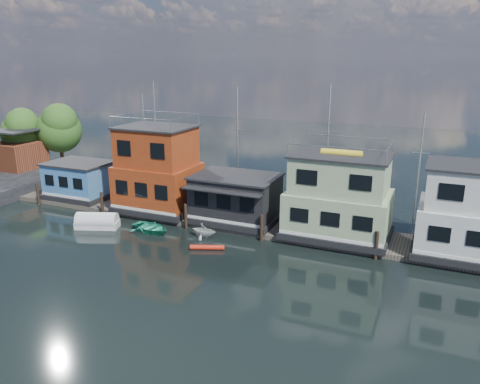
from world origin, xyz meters
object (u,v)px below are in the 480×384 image
at_px(houseboat_red, 158,171).
at_px(red_kayak, 207,247).
at_px(houseboat_green, 339,198).
at_px(dinghy_teal, 151,228).
at_px(houseboat_dark, 236,198).
at_px(houseboat_white, 478,214).
at_px(dinghy_white, 203,230).
at_px(tarp_runabout, 97,222).
at_px(houseboat_blue, 80,180).

bearing_deg(houseboat_red, red_kayak, -36.66).
xyz_separation_m(houseboat_green, dinghy_teal, (-14.82, -4.71, -3.17)).
relative_size(houseboat_dark, houseboat_white, 0.88).
bearing_deg(houseboat_dark, houseboat_white, 0.06).
distance_m(dinghy_white, red_kayak, 2.76).
bearing_deg(houseboat_white, red_kayak, -161.65).
bearing_deg(tarp_runabout, houseboat_blue, 119.79).
distance_m(houseboat_red, tarp_runabout, 7.27).
distance_m(houseboat_blue, tarp_runabout, 9.10).
bearing_deg(houseboat_red, houseboat_blue, -180.00).
bearing_deg(houseboat_red, dinghy_white, -29.98).
bearing_deg(houseboat_blue, houseboat_red, 0.00).
height_order(dinghy_teal, dinghy_white, dinghy_white).
xyz_separation_m(houseboat_red, houseboat_white, (27.00, 0.00, -0.57)).
bearing_deg(dinghy_teal, houseboat_dark, -39.11).
distance_m(houseboat_red, houseboat_dark, 8.18).
xyz_separation_m(houseboat_red, dinghy_teal, (2.18, -4.71, -3.72)).
relative_size(houseboat_white, dinghy_white, 3.76).
bearing_deg(tarp_runabout, dinghy_white, -9.16).
distance_m(houseboat_blue, dinghy_white, 16.84).
relative_size(dinghy_teal, red_kayak, 1.40).
bearing_deg(dinghy_teal, red_kayak, -91.58).
bearing_deg(houseboat_green, houseboat_dark, -179.88).
height_order(houseboat_dark, tarp_runabout, houseboat_dark).
bearing_deg(houseboat_green, red_kayak, -144.47).
xyz_separation_m(houseboat_blue, houseboat_green, (26.50, 0.00, 1.34)).
distance_m(houseboat_dark, red_kayak, 6.57).
bearing_deg(houseboat_red, tarp_runabout, -114.70).
relative_size(houseboat_blue, houseboat_red, 0.54).
bearing_deg(tarp_runabout, red_kayak, -22.43).
relative_size(houseboat_blue, dinghy_teal, 1.73).
bearing_deg(houseboat_white, tarp_runabout, -169.01).
relative_size(houseboat_green, dinghy_teal, 2.27).
bearing_deg(tarp_runabout, houseboat_white, -9.17).
bearing_deg(dinghy_teal, dinghy_white, -68.30).
xyz_separation_m(dinghy_teal, red_kayak, (6.14, -1.48, -0.19)).
bearing_deg(houseboat_blue, red_kayak, -19.17).
distance_m(houseboat_dark, houseboat_white, 19.03).
bearing_deg(houseboat_blue, houseboat_white, 0.00).
distance_m(houseboat_blue, dinghy_teal, 12.73).
height_order(houseboat_green, dinghy_white, houseboat_green).
relative_size(houseboat_red, houseboat_green, 1.41).
relative_size(houseboat_red, houseboat_dark, 1.60).
height_order(houseboat_dark, dinghy_teal, houseboat_dark).
height_order(houseboat_red, red_kayak, houseboat_red).
height_order(houseboat_dark, red_kayak, houseboat_dark).
bearing_deg(houseboat_dark, dinghy_teal, -141.12).
bearing_deg(dinghy_teal, tarp_runabout, 114.26).
height_order(houseboat_white, dinghy_white, houseboat_white).
xyz_separation_m(houseboat_dark, houseboat_green, (9.00, 0.02, 1.13)).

